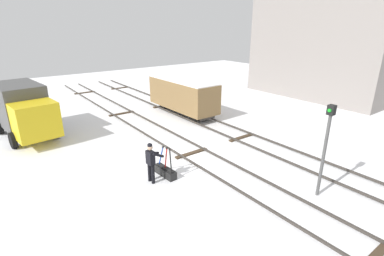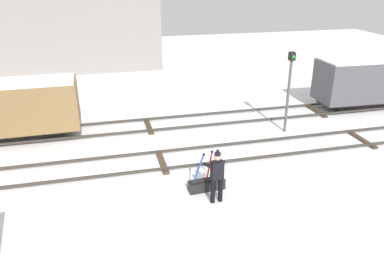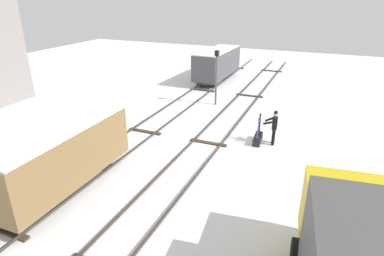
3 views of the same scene
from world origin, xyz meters
name	(u,v)px [view 3 (image 3 of 3)]	position (x,y,z in m)	size (l,w,h in m)	color
ground_plane	(208,143)	(0.00, 0.00, 0.00)	(60.00, 60.00, 0.00)	white
track_main_line	(208,141)	(0.00, 0.00, 0.11)	(44.00, 1.94, 0.18)	#38332D
track_siding_near	(145,130)	(0.00, 3.72, 0.11)	(44.00, 1.94, 0.18)	#38332D
switch_lever_frame	(258,138)	(1.13, -2.29, 0.25)	(1.26, 0.45, 1.45)	black
rail_worker	(274,125)	(1.24, -3.01, 1.01)	(0.57, 0.67, 1.79)	black
signal_post	(216,72)	(6.00, 1.69, 2.25)	(0.24, 0.32, 3.65)	#4C4C4C
freight_car_mid_siding	(60,156)	(-6.08, 3.72, 1.47)	(6.09, 2.16, 2.57)	#2D2B28
freight_car_back_track	(217,63)	(12.15, 3.72, 1.50)	(6.35, 2.22, 2.63)	#2D2B28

